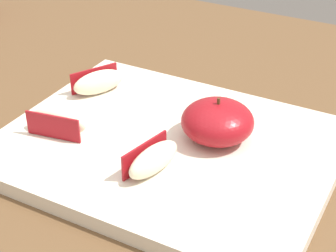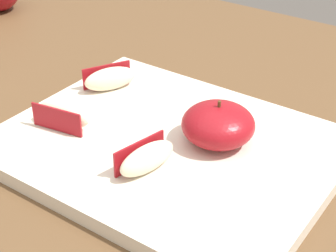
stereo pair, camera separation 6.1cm
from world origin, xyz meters
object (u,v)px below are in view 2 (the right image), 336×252
Objects in this scene: cutting_board at (168,147)px; apple_wedge_left at (63,115)px; apple_wedge_right at (147,158)px; apple_wedge_middle at (110,78)px; apple_half_skin_up at (218,124)px.

cutting_board is 5.07× the size of apple_wedge_left.
apple_wedge_right is at bearing -76.66° from cutting_board.
apple_wedge_middle is at bearing 98.74° from apple_wedge_left.
apple_wedge_right and apple_wedge_middle have the same top height.
apple_wedge_right is 0.19m from apple_wedge_middle.
apple_wedge_middle is (-0.02, 0.10, 0.00)m from apple_wedge_left.
apple_half_skin_up is at bearing 69.97° from apple_wedge_right.
apple_wedge_left and apple_wedge_right have the same top height.
apple_half_skin_up is (0.05, 0.03, 0.03)m from cutting_board.
apple_half_skin_up is 0.10m from apple_wedge_right.
cutting_board is 0.15m from apple_wedge_middle.
apple_wedge_middle is at bearing 171.49° from apple_half_skin_up.
apple_wedge_right is at bearing -38.04° from apple_wedge_middle.
apple_wedge_middle reaches higher than cutting_board.
apple_half_skin_up is at bearing 33.89° from cutting_board.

